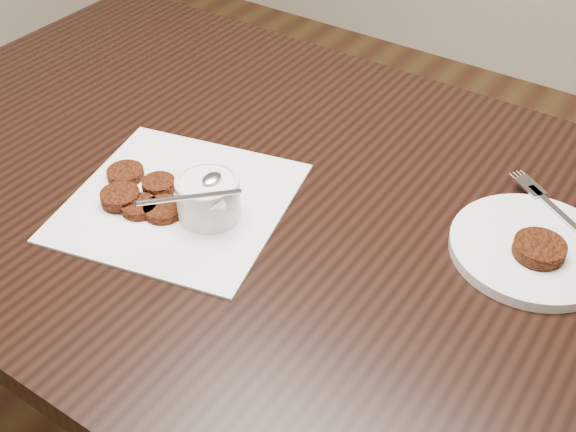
% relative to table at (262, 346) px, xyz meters
% --- Properties ---
extents(table, '(1.38, 0.89, 0.75)m').
position_rel_table_xyz_m(table, '(0.00, 0.00, 0.00)').
color(table, black).
rests_on(table, floor).
extents(napkin, '(0.37, 0.37, 0.00)m').
position_rel_table_xyz_m(napkin, '(-0.07, -0.10, 0.38)').
color(napkin, silver).
rests_on(napkin, table).
extents(sauce_ramekin, '(0.14, 0.14, 0.13)m').
position_rel_table_xyz_m(sauce_ramekin, '(-0.01, -0.10, 0.44)').
color(sauce_ramekin, white).
rests_on(sauce_ramekin, napkin).
extents(patty_cluster, '(0.21, 0.21, 0.02)m').
position_rel_table_xyz_m(patty_cluster, '(-0.11, -0.12, 0.39)').
color(patty_cluster, '#64220D').
rests_on(patty_cluster, napkin).
extents(plate_with_patty, '(0.31, 0.31, 0.03)m').
position_rel_table_xyz_m(plate_with_patty, '(0.40, 0.09, 0.39)').
color(plate_with_patty, silver).
rests_on(plate_with_patty, table).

